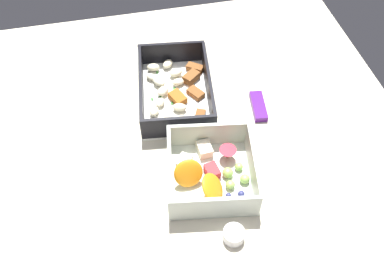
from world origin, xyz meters
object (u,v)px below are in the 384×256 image
(pasta_container, at_px, (175,91))
(candy_bar, at_px, (258,106))
(paper_cup_liner, at_px, (234,235))
(fruit_bowl, at_px, (211,172))

(pasta_container, distance_m, candy_bar, 0.16)
(pasta_container, relative_size, paper_cup_liner, 6.61)
(fruit_bowl, height_order, paper_cup_liner, fruit_bowl)
(paper_cup_liner, bearing_deg, fruit_bowl, -175.60)
(pasta_container, bearing_deg, candy_bar, 74.02)
(fruit_bowl, bearing_deg, pasta_container, -173.48)
(pasta_container, bearing_deg, paper_cup_liner, 12.68)
(fruit_bowl, height_order, candy_bar, fruit_bowl)
(candy_bar, distance_m, paper_cup_liner, 0.27)
(pasta_container, xyz_separation_m, candy_bar, (0.06, 0.15, -0.01))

